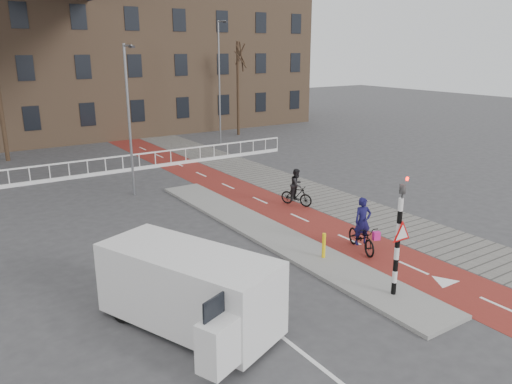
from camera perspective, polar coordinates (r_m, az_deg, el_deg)
ground at (r=16.86m, az=11.62°, el=-8.50°), size 120.00×120.00×0.00m
bike_lane at (r=25.15m, az=-2.07°, el=0.16°), size 2.50×60.00×0.01m
sidewalk at (r=26.66m, az=3.06°, el=1.08°), size 3.00×60.00×0.01m
curb_island at (r=19.23m, az=1.70°, el=-4.81°), size 1.80×16.00×0.12m
traffic_signal at (r=14.45m, az=16.02°, el=-4.55°), size 0.80×0.80×3.68m
bollard at (r=17.01m, az=7.76°, el=-6.07°), size 0.12×0.12×0.86m
cyclist_near at (r=18.01m, az=12.02°, el=-4.62°), size 1.19×1.97×1.95m
cyclist_far at (r=22.67m, az=4.65°, el=0.19°), size 1.05×1.60×1.71m
van at (r=12.99m, az=-7.72°, el=-10.82°), size 3.59×5.14×2.05m
railing at (r=29.07m, az=-20.54°, el=1.94°), size 28.00×0.10×0.99m
townhouse_row at (r=43.41m, az=-23.76°, el=16.04°), size 46.00×10.00×15.90m
tree_right at (r=41.09m, az=-2.06°, el=11.67°), size 0.24×0.24×7.42m
streetlight_near at (r=24.41m, az=-14.29°, el=7.73°), size 0.12×0.12×7.13m
streetlight_right at (r=36.73m, az=-4.21°, el=12.15°), size 0.12×0.12×8.77m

